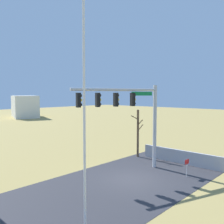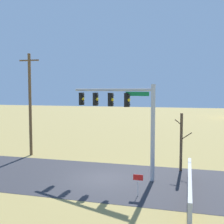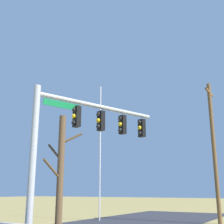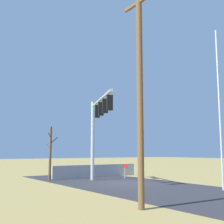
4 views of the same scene
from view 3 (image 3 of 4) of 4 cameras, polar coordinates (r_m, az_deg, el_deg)
name	(u,v)px [view 3 (image 3 of 4)]	position (r m, az deg, el deg)	size (l,w,h in m)	color
signal_mast	(81,132)	(13.83, -5.92, -3.79)	(6.40, 2.56, 6.31)	#B2B5BA
flagpole	(100,150)	(22.35, -2.26, -7.15)	(0.10, 0.10, 9.80)	silver
utility_pole	(214,148)	(21.08, 18.62, -6.35)	(1.90, 0.26, 9.17)	brown
bare_tree	(60,184)	(9.27, -9.80, -13.24)	(1.27, 1.02, 4.25)	brown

